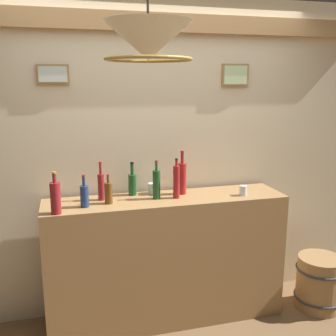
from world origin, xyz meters
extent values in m
cube|color=beige|center=(0.00, 1.10, 1.29)|extent=(3.64, 0.08, 2.59)
cube|color=#9E7547|center=(0.00, 1.04, 2.37)|extent=(3.64, 0.10, 0.14)
cube|color=#9E7547|center=(-0.80, 1.05, 1.98)|extent=(0.23, 0.03, 0.14)
cube|color=silver|center=(-0.80, 1.03, 1.98)|extent=(0.20, 0.01, 0.11)
cube|color=#9E7547|center=(0.66, 1.05, 1.98)|extent=(0.23, 0.03, 0.18)
cube|color=#B5D29A|center=(0.66, 1.03, 1.98)|extent=(0.20, 0.01, 0.15)
cube|color=#9E7547|center=(0.00, 0.80, 0.52)|extent=(1.89, 0.44, 1.04)
cylinder|color=#A31F20|center=(0.15, 0.88, 1.16)|extent=(0.07, 0.07, 0.25)
cylinder|color=#A31F20|center=(0.15, 0.88, 1.33)|extent=(0.02, 0.02, 0.09)
cylinder|color=maroon|center=(0.15, 0.88, 1.38)|extent=(0.03, 0.03, 0.01)
cylinder|color=maroon|center=(0.07, 0.78, 1.16)|extent=(0.05, 0.05, 0.26)
cylinder|color=maroon|center=(0.07, 0.78, 1.31)|extent=(0.02, 0.02, 0.05)
cylinder|color=black|center=(0.07, 0.78, 1.34)|extent=(0.02, 0.02, 0.01)
cylinder|color=maroon|center=(-0.49, 0.88, 1.14)|extent=(0.05, 0.05, 0.20)
cylinder|color=maroon|center=(-0.49, 0.88, 1.28)|extent=(0.02, 0.02, 0.09)
cylinder|color=maroon|center=(-0.49, 0.88, 1.33)|extent=(0.02, 0.02, 0.01)
cylinder|color=brown|center=(-0.45, 0.77, 1.11)|extent=(0.06, 0.06, 0.16)
cylinder|color=brown|center=(-0.45, 0.77, 1.22)|extent=(0.02, 0.02, 0.05)
cylinder|color=maroon|center=(-0.45, 0.77, 1.25)|extent=(0.02, 0.02, 0.01)
cylinder|color=maroon|center=(-0.83, 0.63, 1.15)|extent=(0.07, 0.07, 0.22)
cylinder|color=maroon|center=(-0.83, 0.63, 1.29)|extent=(0.03, 0.03, 0.06)
cylinder|color=#B7932D|center=(-0.83, 0.63, 1.33)|extent=(0.03, 0.03, 0.01)
cylinder|color=#1B4A23|center=(-0.08, 0.80, 1.15)|extent=(0.06, 0.06, 0.22)
cylinder|color=#1B4A23|center=(-0.08, 0.80, 1.29)|extent=(0.02, 0.02, 0.07)
cylinder|color=maroon|center=(-0.08, 0.80, 1.33)|extent=(0.02, 0.02, 0.01)
cylinder|color=#1B4C24|center=(-0.24, 0.95, 1.12)|extent=(0.06, 0.06, 0.17)
cylinder|color=#1B4C24|center=(-0.24, 0.95, 1.25)|extent=(0.03, 0.03, 0.09)
cylinder|color=black|center=(-0.24, 0.95, 1.30)|extent=(0.03, 0.03, 0.01)
cylinder|color=navy|center=(-0.63, 0.73, 1.12)|extent=(0.06, 0.06, 0.16)
cylinder|color=navy|center=(-0.63, 0.73, 1.23)|extent=(0.02, 0.02, 0.07)
cylinder|color=maroon|center=(-0.63, 0.73, 1.27)|extent=(0.03, 0.03, 0.01)
cylinder|color=silver|center=(0.61, 0.71, 1.08)|extent=(0.06, 0.06, 0.08)
cylinder|color=silver|center=(-0.08, 0.95, 1.08)|extent=(0.08, 0.08, 0.09)
cone|color=#EFE5C6|center=(-0.33, -0.14, 2.11)|extent=(0.42, 0.42, 0.18)
torus|color=#AD8433|center=(-0.33, -0.14, 2.03)|extent=(0.42, 0.42, 0.02)
cylinder|color=#9E7547|center=(1.31, 0.60, 0.23)|extent=(0.38, 0.38, 0.46)
torus|color=#333338|center=(1.31, 0.60, 0.36)|extent=(0.40, 0.40, 0.02)
torus|color=#333338|center=(1.31, 0.60, 0.10)|extent=(0.40, 0.40, 0.02)
camera|label=1|loc=(-0.74, -2.03, 1.92)|focal=41.80mm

